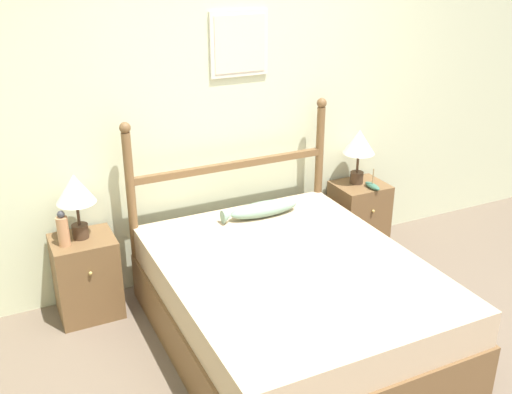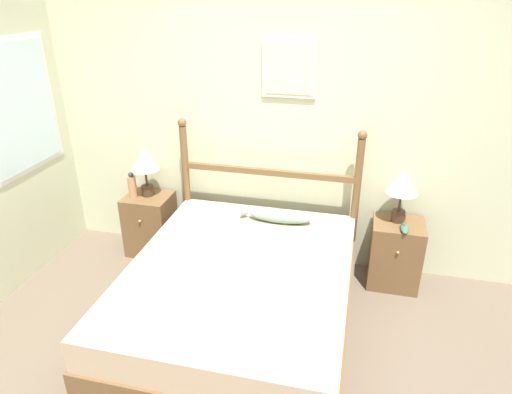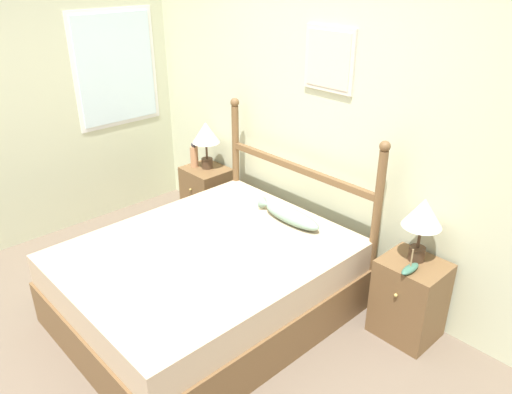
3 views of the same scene
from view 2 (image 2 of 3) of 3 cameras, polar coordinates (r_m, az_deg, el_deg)
wall_back at (r=3.84m, az=4.31°, el=9.28°), size 6.40×0.08×2.55m
bed at (r=3.35m, az=-2.05°, el=-12.61°), size 1.54×1.92×0.55m
headboard at (r=3.90m, az=1.47°, el=0.87°), size 1.56×0.07×1.30m
nightstand_left at (r=4.38m, az=-13.05°, el=-3.28°), size 0.41×0.38×0.57m
nightstand_right at (r=3.99m, az=16.98°, el=-6.78°), size 0.41×0.38×0.57m
table_lamp_left at (r=4.15m, az=-13.77°, el=4.29°), size 0.25×0.25×0.44m
table_lamp_right at (r=3.75m, az=17.86°, el=1.50°), size 0.25×0.25×0.44m
bottle at (r=4.23m, az=-15.22°, el=1.37°), size 0.07×0.07×0.24m
model_boat at (r=3.75m, az=18.08°, el=-3.70°), size 0.06×0.17×0.17m
fish_pillow at (r=3.73m, az=2.74°, el=-2.34°), size 0.59×0.15×0.11m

